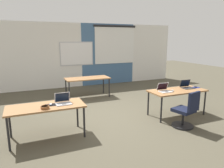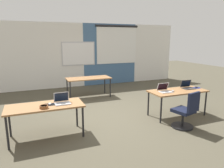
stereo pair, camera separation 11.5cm
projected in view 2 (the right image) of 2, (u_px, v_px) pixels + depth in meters
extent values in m
plane|color=#4C4738|center=(111.00, 116.00, 5.76)|extent=(24.00, 24.00, 0.00)
cube|color=silver|center=(76.00, 55.00, 9.26)|extent=(10.00, 0.20, 2.80)
cube|color=#42668E|center=(110.00, 54.00, 9.77)|extent=(2.59, 0.01, 2.80)
cube|color=#B7B7BC|center=(79.00, 54.00, 9.18)|extent=(1.48, 0.02, 1.04)
cube|color=white|center=(79.00, 54.00, 9.18)|extent=(1.40, 0.02, 0.96)
cube|color=white|center=(117.00, 46.00, 9.78)|extent=(2.00, 0.02, 1.68)
cylinder|color=black|center=(117.00, 26.00, 9.59)|extent=(2.10, 0.10, 0.10)
cube|color=olive|center=(45.00, 106.00, 4.42)|extent=(1.60, 0.70, 0.04)
cylinder|color=black|center=(7.00, 133.00, 3.95)|extent=(0.04, 0.04, 0.68)
cylinder|color=black|center=(83.00, 122.00, 4.50)|extent=(0.04, 0.04, 0.68)
cylinder|color=black|center=(9.00, 122.00, 4.50)|extent=(0.04, 0.04, 0.68)
cylinder|color=black|center=(77.00, 113.00, 5.04)|extent=(0.04, 0.04, 0.68)
cube|color=olive|center=(178.00, 91.00, 5.71)|extent=(1.60, 0.70, 0.04)
cylinder|color=black|center=(161.00, 110.00, 5.24)|extent=(0.04, 0.04, 0.68)
cylinder|color=black|center=(205.00, 104.00, 5.79)|extent=(0.04, 0.04, 0.68)
cylinder|color=black|center=(148.00, 104.00, 5.78)|extent=(0.04, 0.04, 0.68)
cylinder|color=black|center=(190.00, 98.00, 6.33)|extent=(0.04, 0.04, 0.68)
cube|color=olive|center=(89.00, 78.00, 7.60)|extent=(1.60, 0.70, 0.04)
cylinder|color=black|center=(70.00, 91.00, 7.13)|extent=(0.04, 0.04, 0.68)
cylinder|color=black|center=(110.00, 88.00, 7.68)|extent=(0.04, 0.04, 0.68)
cylinder|color=black|center=(67.00, 88.00, 7.68)|extent=(0.04, 0.04, 0.68)
cylinder|color=black|center=(105.00, 85.00, 8.22)|extent=(0.04, 0.04, 0.68)
cube|color=#333338|center=(189.00, 88.00, 5.90)|extent=(0.34, 0.25, 0.02)
cube|color=#4C4C4F|center=(190.00, 88.00, 5.85)|extent=(0.09, 0.06, 0.00)
cube|color=#333338|center=(186.00, 83.00, 6.01)|extent=(0.33, 0.08, 0.21)
cube|color=black|center=(186.00, 83.00, 6.00)|extent=(0.30, 0.07, 0.19)
cube|color=navy|center=(196.00, 88.00, 6.00)|extent=(0.22, 0.19, 0.00)
ellipsoid|color=black|center=(196.00, 87.00, 6.00)|extent=(0.08, 0.11, 0.03)
cube|color=#B7B7BC|center=(63.00, 104.00, 4.51)|extent=(0.34, 0.24, 0.02)
cube|color=#4C4C4F|center=(63.00, 104.00, 4.46)|extent=(0.09, 0.06, 0.00)
cube|color=#B7B7BC|center=(61.00, 97.00, 4.60)|extent=(0.33, 0.06, 0.22)
cube|color=black|center=(61.00, 97.00, 4.60)|extent=(0.30, 0.05, 0.19)
cube|color=black|center=(50.00, 105.00, 4.46)|extent=(0.22, 0.19, 0.00)
ellipsoid|color=silver|center=(50.00, 104.00, 4.46)|extent=(0.07, 0.11, 0.03)
cube|color=silver|center=(166.00, 92.00, 5.51)|extent=(0.34, 0.25, 0.02)
cube|color=#4C4C4F|center=(167.00, 92.00, 5.46)|extent=(0.09, 0.06, 0.00)
cube|color=silver|center=(163.00, 87.00, 5.63)|extent=(0.33, 0.10, 0.21)
cube|color=black|center=(163.00, 87.00, 5.62)|extent=(0.30, 0.08, 0.18)
ellipsoid|color=#B2B2B7|center=(173.00, 91.00, 5.60)|extent=(0.06, 0.10, 0.03)
cylinder|color=black|center=(182.00, 126.00, 5.06)|extent=(0.52, 0.52, 0.04)
cylinder|color=black|center=(183.00, 119.00, 5.02)|extent=(0.06, 0.06, 0.34)
cube|color=black|center=(183.00, 111.00, 4.98)|extent=(0.53, 0.53, 0.08)
cube|color=black|center=(194.00, 102.00, 4.72)|extent=(0.40, 0.16, 0.46)
sphere|color=black|center=(174.00, 123.00, 5.25)|extent=(0.04, 0.04, 0.04)
sphere|color=black|center=(190.00, 125.00, 5.13)|extent=(0.04, 0.04, 0.04)
sphere|color=black|center=(179.00, 129.00, 4.88)|extent=(0.04, 0.04, 0.04)
cylinder|color=brown|center=(44.00, 107.00, 4.22)|extent=(0.17, 0.17, 0.05)
torus|color=brown|center=(44.00, 106.00, 4.21)|extent=(0.18, 0.18, 0.02)
cylinder|color=gold|center=(44.00, 106.00, 4.21)|extent=(0.14, 0.14, 0.01)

